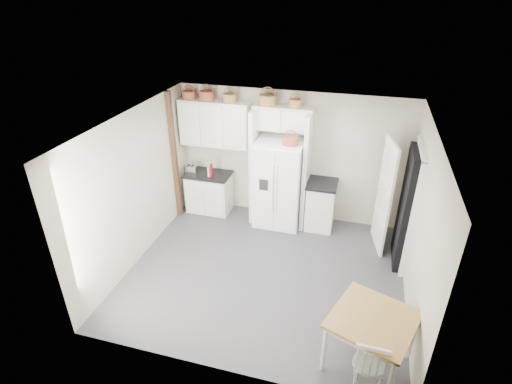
% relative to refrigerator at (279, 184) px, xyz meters
% --- Properties ---
extents(floor, '(4.50, 4.50, 0.00)m').
position_rel_refrigerator_xyz_m(floor, '(0.15, -1.61, -0.87)').
color(floor, '#444447').
rests_on(floor, ground).
extents(ceiling, '(4.50, 4.50, 0.00)m').
position_rel_refrigerator_xyz_m(ceiling, '(0.15, -1.61, 1.73)').
color(ceiling, white).
rests_on(ceiling, wall_back).
extents(wall_back, '(4.50, 0.00, 4.50)m').
position_rel_refrigerator_xyz_m(wall_back, '(0.15, 0.39, 0.43)').
color(wall_back, tan).
rests_on(wall_back, floor).
extents(wall_left, '(0.00, 4.00, 4.00)m').
position_rel_refrigerator_xyz_m(wall_left, '(-2.10, -1.61, 0.43)').
color(wall_left, tan).
rests_on(wall_left, floor).
extents(wall_right, '(0.00, 4.00, 4.00)m').
position_rel_refrigerator_xyz_m(wall_right, '(2.40, -1.61, 0.43)').
color(wall_right, tan).
rests_on(wall_right, floor).
extents(refrigerator, '(0.90, 0.72, 1.74)m').
position_rel_refrigerator_xyz_m(refrigerator, '(0.00, 0.00, 0.00)').
color(refrigerator, white).
rests_on(refrigerator, floor).
extents(base_cab_left, '(0.88, 0.56, 0.82)m').
position_rel_refrigerator_xyz_m(base_cab_left, '(-1.51, 0.09, -0.46)').
color(base_cab_left, silver).
rests_on(base_cab_left, floor).
extents(base_cab_right, '(0.53, 0.63, 0.92)m').
position_rel_refrigerator_xyz_m(base_cab_right, '(0.83, 0.09, -0.41)').
color(base_cab_right, silver).
rests_on(base_cab_right, floor).
extents(dining_table, '(1.21, 1.21, 0.79)m').
position_rel_refrigerator_xyz_m(dining_table, '(1.85, -3.02, -0.47)').
color(dining_table, olive).
rests_on(dining_table, floor).
extents(windsor_chair, '(0.40, 0.37, 0.80)m').
position_rel_refrigerator_xyz_m(windsor_chair, '(1.86, -3.36, -0.47)').
color(windsor_chair, silver).
rests_on(windsor_chair, floor).
extents(counter_left, '(0.92, 0.59, 0.04)m').
position_rel_refrigerator_xyz_m(counter_left, '(-1.51, 0.09, -0.03)').
color(counter_left, black).
rests_on(counter_left, base_cab_left).
extents(counter_right, '(0.57, 0.67, 0.04)m').
position_rel_refrigerator_xyz_m(counter_right, '(0.83, 0.09, 0.08)').
color(counter_right, black).
rests_on(counter_right, base_cab_right).
extents(toaster, '(0.26, 0.15, 0.17)m').
position_rel_refrigerator_xyz_m(toaster, '(-1.85, 0.01, 0.07)').
color(toaster, silver).
rests_on(toaster, counter_left).
extents(cookbook_red, '(0.07, 0.17, 0.24)m').
position_rel_refrigerator_xyz_m(cookbook_red, '(-1.40, 0.01, 0.11)').
color(cookbook_red, maroon).
rests_on(cookbook_red, counter_left).
extents(cookbook_cream, '(0.04, 0.15, 0.22)m').
position_rel_refrigerator_xyz_m(cookbook_cream, '(-1.43, 0.01, 0.09)').
color(cookbook_cream, white).
rests_on(cookbook_cream, counter_left).
extents(basket_upper_a, '(0.26, 0.26, 0.15)m').
position_rel_refrigerator_xyz_m(basket_upper_a, '(-1.86, 0.22, 1.55)').
color(basket_upper_a, maroon).
rests_on(basket_upper_a, upper_cabinet).
extents(basket_upper_b, '(0.29, 0.29, 0.17)m').
position_rel_refrigerator_xyz_m(basket_upper_b, '(-1.49, 0.22, 1.57)').
color(basket_upper_b, maroon).
rests_on(basket_upper_b, upper_cabinet).
extents(basket_upper_c, '(0.27, 0.27, 0.15)m').
position_rel_refrigerator_xyz_m(basket_upper_c, '(-1.03, 0.22, 1.56)').
color(basket_upper_c, olive).
rests_on(basket_upper_c, upper_cabinet).
extents(basket_bridge_a, '(0.33, 0.33, 0.18)m').
position_rel_refrigerator_xyz_m(basket_bridge_a, '(-0.30, 0.22, 1.57)').
color(basket_bridge_a, olive).
rests_on(basket_bridge_a, bridge_cabinet).
extents(basket_bridge_b, '(0.24, 0.24, 0.14)m').
position_rel_refrigerator_xyz_m(basket_bridge_b, '(0.21, 0.22, 1.55)').
color(basket_bridge_b, olive).
rests_on(basket_bridge_b, bridge_cabinet).
extents(basket_fridge_b, '(0.29, 0.29, 0.15)m').
position_rel_refrigerator_xyz_m(basket_fridge_b, '(0.21, -0.10, 0.95)').
color(basket_fridge_b, maroon).
rests_on(basket_fridge_b, refrigerator).
extents(upper_cabinet, '(1.40, 0.34, 0.90)m').
position_rel_refrigerator_xyz_m(upper_cabinet, '(-1.35, 0.22, 1.03)').
color(upper_cabinet, silver).
rests_on(upper_cabinet, wall_back).
extents(bridge_cabinet, '(1.12, 0.34, 0.45)m').
position_rel_refrigerator_xyz_m(bridge_cabinet, '(0.00, 0.22, 1.26)').
color(bridge_cabinet, silver).
rests_on(bridge_cabinet, wall_back).
extents(fridge_panel_left, '(0.08, 0.60, 2.30)m').
position_rel_refrigerator_xyz_m(fridge_panel_left, '(-0.51, 0.09, 0.28)').
color(fridge_panel_left, silver).
rests_on(fridge_panel_left, floor).
extents(fridge_panel_right, '(0.08, 0.60, 2.30)m').
position_rel_refrigerator_xyz_m(fridge_panel_right, '(0.51, 0.09, 0.28)').
color(fridge_panel_right, silver).
rests_on(fridge_panel_right, floor).
extents(trim_post, '(0.09, 0.09, 2.60)m').
position_rel_refrigerator_xyz_m(trim_post, '(-2.05, -0.26, 0.43)').
color(trim_post, '#402412').
rests_on(trim_post, floor).
extents(doorway_void, '(0.18, 0.85, 2.05)m').
position_rel_refrigerator_xyz_m(doorway_void, '(2.31, -0.61, 0.16)').
color(doorway_void, black).
rests_on(doorway_void, floor).
extents(door_slab, '(0.21, 0.79, 2.05)m').
position_rel_refrigerator_xyz_m(door_slab, '(1.95, -0.28, 0.16)').
color(door_slab, white).
rests_on(door_slab, floor).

